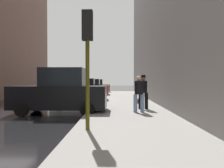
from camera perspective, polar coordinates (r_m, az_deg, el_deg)
ground_plane at (r=11.66m, az=-26.72°, el=-7.26°), size 120.00×120.00×0.00m
sidewalk at (r=10.39m, az=4.45°, el=-7.75°), size 4.00×40.00×0.15m
parked_black_suv at (r=11.08m, az=-13.31°, el=-2.25°), size 4.62×2.10×2.25m
parked_silver_sedan at (r=17.12m, az=-8.33°, el=-1.72°), size 4.26×2.17×1.79m
parked_red_hatchback at (r=23.02m, az=-6.02°, el=-1.03°), size 4.20×2.06×1.79m
parked_dark_green_sedan at (r=28.64m, az=-4.71°, el=-0.64°), size 4.24×2.13×1.79m
fire_hydrant at (r=13.82m, az=-2.96°, el=-3.81°), size 0.42×0.22×0.70m
traffic_light at (r=6.74m, az=-6.42°, el=10.45°), size 0.32×0.32×3.60m
pedestrian_in_jeans at (r=10.27m, az=7.03°, el=-2.07°), size 0.52×0.44×1.71m
pedestrian_with_fedora at (r=11.46m, az=8.19°, el=-1.60°), size 0.51×0.43×1.78m
duffel_bag at (r=14.43m, az=6.70°, el=-4.44°), size 0.32×0.44×0.28m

